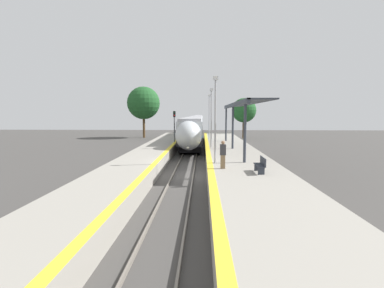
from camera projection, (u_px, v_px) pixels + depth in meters
The scene contains 15 objects.
ground_plane at pixel (183, 176), 21.21m from camera, with size 120.00×120.00×0.00m, color #423F3D.
rail_left at pixel (173, 175), 21.23m from camera, with size 0.08×90.00×0.15m, color slate.
rail_right at pixel (193, 175), 21.18m from camera, with size 0.08×90.00×0.15m, color slate.
train at pixel (197, 123), 72.36m from camera, with size 2.74×90.41×3.87m.
platform_right at pixel (241, 169), 21.02m from camera, with size 4.83×64.00×1.05m.
platform_left at pixel (136, 168), 21.28m from camera, with size 3.47×64.00×1.05m.
platform_bench at pixel (261, 164), 17.03m from camera, with size 0.44×1.55×0.89m.
person_waiting at pixel (223, 154), 18.23m from camera, with size 0.36×0.23×1.71m.
railway_signal at pixel (174, 127), 35.43m from camera, with size 0.28×0.28×4.70m.
lamppost_near at pixel (215, 114), 20.16m from camera, with size 0.36×0.20×5.83m.
lamppost_mid at pixel (211, 114), 29.53m from camera, with size 0.36×0.20×5.83m.
lamppost_far at pixel (209, 114), 38.89m from camera, with size 0.36×0.20×5.83m.
station_canopy at pixel (239, 106), 28.42m from camera, with size 2.02×19.50×4.35m.
background_tree_left at pixel (144, 103), 54.46m from camera, with size 5.94×5.94×9.31m.
background_tree_right at pixel (244, 110), 53.04m from camera, with size 4.33×4.33×7.16m.
Camera 1 is at (1.36, -20.84, 4.38)m, focal length 28.00 mm.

